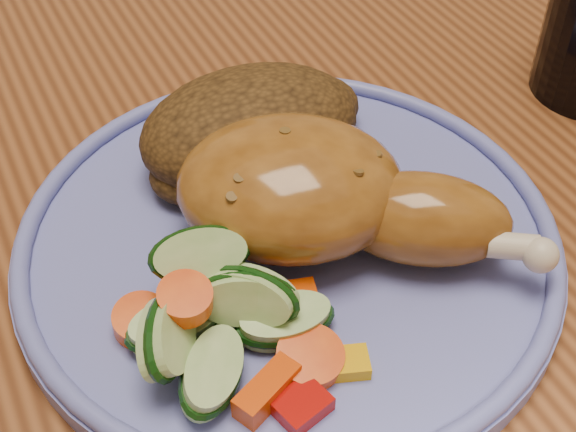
# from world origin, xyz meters

# --- Properties ---
(dining_table) EXTENTS (0.90, 1.40, 0.75)m
(dining_table) POSITION_xyz_m (0.00, 0.00, 0.67)
(dining_table) COLOR brown
(dining_table) RESTS_ON ground
(chair_far) EXTENTS (0.42, 0.42, 0.91)m
(chair_far) POSITION_xyz_m (0.00, 0.63, 0.49)
(chair_far) COLOR #4C2D16
(chair_far) RESTS_ON ground
(plate) EXTENTS (0.29, 0.29, 0.01)m
(plate) POSITION_xyz_m (-0.03, -0.06, 0.76)
(plate) COLOR #636BBD
(plate) RESTS_ON dining_table
(plate_rim) EXTENTS (0.29, 0.29, 0.01)m
(plate_rim) POSITION_xyz_m (-0.03, -0.06, 0.77)
(plate_rim) COLOR #636BBD
(plate_rim) RESTS_ON plate
(chicken_leg) EXTENTS (0.18, 0.17, 0.06)m
(chicken_leg) POSITION_xyz_m (-0.01, -0.07, 0.79)
(chicken_leg) COLOR #965D1F
(chicken_leg) RESTS_ON plate
(rice_pilaf) EXTENTS (0.14, 0.09, 0.06)m
(rice_pilaf) POSITION_xyz_m (-0.02, 0.00, 0.78)
(rice_pilaf) COLOR #4A2F12
(rice_pilaf) RESTS_ON plate
(vegetable_pile) EXTENTS (0.11, 0.12, 0.05)m
(vegetable_pile) POSITION_xyz_m (-0.08, -0.11, 0.78)
(vegetable_pile) COLOR #A50A05
(vegetable_pile) RESTS_ON plate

